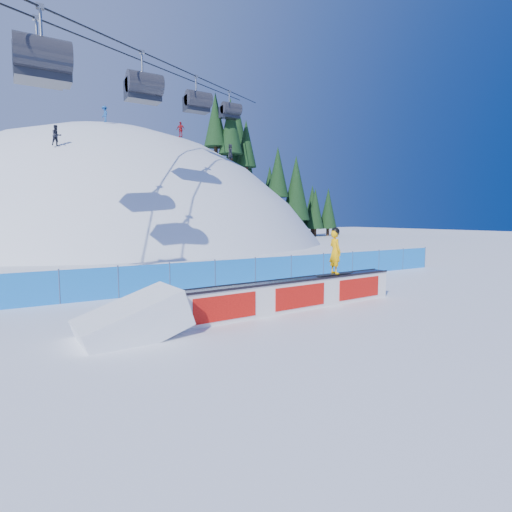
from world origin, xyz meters
TOP-DOWN VIEW (x-y plane):
  - ground at (0.00, 0.00)m, footprint 160.00×160.00m
  - snow_hill at (0.00, 42.00)m, footprint 64.00×64.00m
  - treeline at (23.96, 41.24)m, footprint 22.26×11.34m
  - safety_fence at (0.00, 4.50)m, footprint 22.05×0.05m
  - chairlift at (4.74, 27.49)m, footprint 40.80×41.70m
  - rail_box at (-2.41, -0.45)m, footprint 8.62×1.09m
  - snow_ramp at (-7.77, -0.75)m, footprint 2.83×1.86m
  - snowboarder at (-0.61, -0.34)m, footprint 1.60×0.61m
  - distant_skiers at (1.22, 31.00)m, footprint 19.32×9.35m

SIDE VIEW (x-z plane):
  - snow_hill at x=0.00m, z-range -50.00..14.00m
  - ground at x=0.00m, z-range 0.00..0.00m
  - snow_ramp at x=-7.77m, z-range -0.85..0.85m
  - rail_box at x=-2.41m, z-range -0.01..1.02m
  - safety_fence at x=0.00m, z-range -0.05..1.25m
  - snowboarder at x=-0.61m, z-range 1.02..2.68m
  - treeline at x=23.96m, z-range -0.57..19.20m
  - distant_skiers at x=1.22m, z-range 8.93..14.76m
  - chairlift at x=4.74m, z-range 5.89..27.89m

